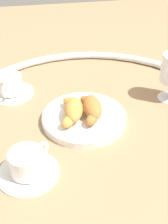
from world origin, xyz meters
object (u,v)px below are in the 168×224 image
at_px(pastry_plate, 84,117).
at_px(croissant_small, 72,110).
at_px(croissant_large, 93,107).
at_px(coffee_cup_near, 28,165).
at_px(coffee_cup_far, 10,87).

bearing_deg(pastry_plate, croissant_small, 89.30).
bearing_deg(croissant_small, croissant_large, -90.07).
bearing_deg(croissant_large, croissant_small, 89.93).
xyz_separation_m(croissant_large, coffee_cup_near, (-0.16, 0.18, -0.02)).
xyz_separation_m(pastry_plate, croissant_small, (0.00, 0.03, 0.03)).
bearing_deg(pastry_plate, coffee_cup_near, 136.24).
distance_m(pastry_plate, coffee_cup_far, 0.26).
bearing_deg(coffee_cup_far, coffee_cup_near, -173.31).
height_order(croissant_large, croissant_small, same).
distance_m(pastry_plate, coffee_cup_near, 0.22).
bearing_deg(croissant_large, coffee_cup_near, 132.10).
relative_size(pastry_plate, coffee_cup_near, 1.67).
xyz_separation_m(coffee_cup_near, coffee_cup_far, (0.34, 0.04, 0.00)).
xyz_separation_m(pastry_plate, coffee_cup_near, (-0.16, 0.15, 0.01)).
height_order(pastry_plate, coffee_cup_far, coffee_cup_far).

